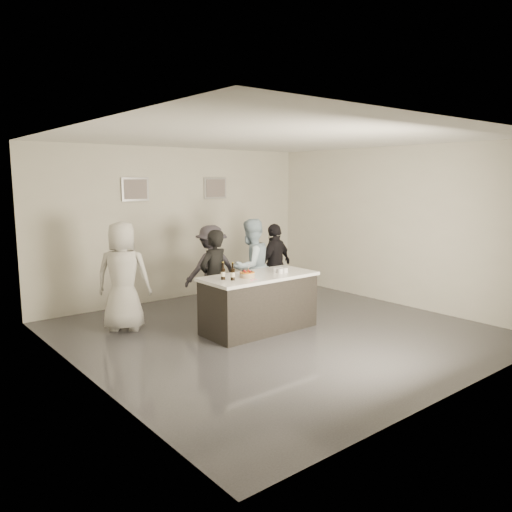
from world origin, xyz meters
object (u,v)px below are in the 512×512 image
(person_guest_left, at_px, (123,276))
(person_guest_back, at_px, (212,269))
(beer_bottle_b, at_px, (233,272))
(person_main_black, at_px, (214,278))
(beer_bottle_a, at_px, (223,271))
(bar_counter, at_px, (259,303))
(person_guest_right, at_px, (275,265))
(cake, at_px, (247,275))
(person_main_blue, at_px, (251,267))

(person_guest_left, xyz_separation_m, person_guest_back, (1.72, 0.06, -0.09))
(beer_bottle_b, xyz_separation_m, person_main_black, (0.20, 0.80, -0.24))
(beer_bottle_a, relative_size, person_main_black, 0.16)
(bar_counter, height_order, beer_bottle_b, beer_bottle_b)
(person_guest_back, bearing_deg, beer_bottle_b, 72.82)
(person_guest_right, bearing_deg, person_guest_back, -35.81)
(beer_bottle_a, height_order, beer_bottle_b, same)
(person_guest_right, height_order, person_guest_back, person_guest_back)
(beer_bottle_a, distance_m, person_guest_back, 1.60)
(bar_counter, height_order, beer_bottle_a, beer_bottle_a)
(beer_bottle_b, bearing_deg, person_guest_back, 67.08)
(cake, relative_size, beer_bottle_a, 0.89)
(beer_bottle_b, bearing_deg, person_guest_right, 31.42)
(cake, distance_m, person_guest_back, 1.55)
(cake, bearing_deg, person_main_black, 96.67)
(bar_counter, bearing_deg, person_guest_left, 140.17)
(bar_counter, distance_m, beer_bottle_b, 0.82)
(person_guest_left, height_order, person_guest_right, person_guest_left)
(cake, distance_m, beer_bottle_a, 0.40)
(cake, bearing_deg, person_guest_back, 76.80)
(beer_bottle_a, xyz_separation_m, beer_bottle_b, (0.09, -0.13, 0.00))
(beer_bottle_b, bearing_deg, bar_counter, 8.43)
(person_main_black, height_order, person_main_blue, person_main_blue)
(beer_bottle_a, xyz_separation_m, person_guest_back, (0.73, 1.40, -0.24))
(person_main_blue, height_order, person_guest_right, person_main_blue)
(beer_bottle_a, distance_m, person_main_blue, 1.44)
(person_guest_right, distance_m, person_guest_back, 1.23)
(person_main_black, height_order, person_guest_right, person_main_black)
(beer_bottle_b, distance_m, person_guest_left, 1.82)
(person_guest_right, bearing_deg, beer_bottle_a, 11.52)
(cake, bearing_deg, beer_bottle_b, -174.64)
(beer_bottle_a, bearing_deg, cake, -14.75)
(person_guest_back, bearing_deg, beer_bottle_a, 68.13)
(person_main_black, bearing_deg, cake, 85.00)
(beer_bottle_a, bearing_deg, person_guest_back, 62.39)
(person_guest_left, relative_size, person_guest_back, 1.11)
(beer_bottle_b, height_order, person_guest_back, person_guest_back)
(person_guest_right, bearing_deg, cake, 19.67)
(cake, height_order, person_guest_right, person_guest_right)
(cake, bearing_deg, person_guest_right, 35.43)
(cake, xyz_separation_m, person_guest_left, (-1.37, 1.43, -0.07))
(person_main_blue, height_order, person_guest_back, person_main_blue)
(cake, xyz_separation_m, person_guest_right, (1.51, 1.07, -0.15))
(person_main_black, height_order, person_guest_back, person_main_black)
(bar_counter, bearing_deg, cake, -168.41)
(beer_bottle_a, distance_m, person_main_black, 0.77)
(beer_bottle_a, relative_size, person_main_blue, 0.15)
(person_main_blue, relative_size, person_guest_left, 0.97)
(person_guest_left, xyz_separation_m, person_guest_right, (2.88, -0.36, -0.09))
(beer_bottle_b, relative_size, person_main_black, 0.16)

